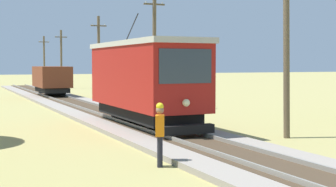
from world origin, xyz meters
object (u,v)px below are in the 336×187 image
at_px(utility_pole_mid, 154,48).
at_px(track_worker, 160,131).
at_px(utility_pole_near_tram, 286,48).
at_px(red_tram, 145,79).
at_px(gravel_pile, 109,88).
at_px(utility_pole_far, 99,55).
at_px(utility_pole_horizon, 44,60).
at_px(freight_car, 52,79).
at_px(utility_pole_distant, 61,58).

xyz_separation_m(utility_pole_mid, track_worker, (-6.51, -15.98, -2.85)).
xyz_separation_m(utility_pole_near_tram, track_worker, (-6.51, -2.86, -2.49)).
xyz_separation_m(red_tram, utility_pole_near_tram, (4.03, -4.54, 1.28)).
height_order(utility_pole_mid, gravel_pile, utility_pole_mid).
distance_m(utility_pole_far, gravel_pile, 3.36).
bearing_deg(red_tram, utility_pole_horizon, 85.15).
relative_size(utility_pole_near_tram, gravel_pile, 2.28).
xyz_separation_m(utility_pole_far, utility_pole_horizon, (0.00, 26.48, -0.17)).
relative_size(red_tram, utility_pole_mid, 1.14).
bearing_deg(freight_car, utility_pole_distant, 75.25).
distance_m(utility_pole_horizon, gravel_pile, 25.52).
xyz_separation_m(gravel_pile, track_worker, (-7.74, -29.53, 0.33)).
bearing_deg(utility_pole_far, red_tram, -100.86).
bearing_deg(utility_pole_mid, utility_pole_horizon, 90.00).
bearing_deg(freight_car, utility_pole_mid, -72.15).
height_order(utility_pole_near_tram, gravel_pile, utility_pole_near_tram).
relative_size(utility_pole_horizon, track_worker, 3.70).
bearing_deg(utility_pole_mid, track_worker, -112.18).
xyz_separation_m(utility_pole_near_tram, utility_pole_mid, (0.00, 13.12, 0.36)).
xyz_separation_m(freight_car, utility_pole_mid, (4.03, -12.53, 2.28)).
xyz_separation_m(freight_car, track_worker, (-2.48, -28.50, -0.57)).
height_order(utility_pole_distant, gravel_pile, utility_pole_distant).
relative_size(utility_pole_mid, utility_pole_far, 1.07).
relative_size(freight_car, gravel_pile, 1.76).
bearing_deg(utility_pole_near_tram, gravel_pile, 87.37).
bearing_deg(gravel_pile, red_tram, -103.36).
bearing_deg(utility_pole_far, utility_pole_near_tram, -90.00).
xyz_separation_m(freight_car, utility_pole_horizon, (4.03, 26.37, 1.84)).
xyz_separation_m(utility_pole_horizon, gravel_pile, (1.23, -25.35, -2.74)).
height_order(red_tram, utility_pole_near_tram, utility_pole_near_tram).
relative_size(freight_car, utility_pole_far, 0.75).
distance_m(utility_pole_mid, track_worker, 17.49).
xyz_separation_m(utility_pole_near_tram, utility_pole_distant, (0.00, 40.96, -0.01)).
bearing_deg(utility_pole_near_tram, utility_pole_distant, 90.00).
xyz_separation_m(utility_pole_mid, utility_pole_far, (0.00, 12.42, -0.26)).
distance_m(red_tram, track_worker, 7.89).
relative_size(utility_pole_mid, utility_pole_distant, 1.11).
bearing_deg(track_worker, freight_car, -70.04).
relative_size(utility_pole_mid, utility_pole_horizon, 1.13).
xyz_separation_m(freight_car, utility_pole_distant, (4.03, 15.31, 1.90)).
distance_m(red_tram, utility_pole_near_tram, 6.20).
distance_m(freight_car, utility_pole_near_tram, 26.03).
distance_m(red_tram, utility_pole_far, 21.42).
bearing_deg(freight_car, utility_pole_near_tram, -81.06).
bearing_deg(utility_pole_distant, utility_pole_near_tram, -90.00).
xyz_separation_m(utility_pole_mid, utility_pole_distant, (0.00, 27.84, -0.37)).
xyz_separation_m(utility_pole_near_tram, utility_pole_far, (0.00, 25.53, 0.10)).
bearing_deg(utility_pole_mid, red_tram, -115.16).
height_order(freight_car, utility_pole_horizon, utility_pole_horizon).
distance_m(utility_pole_mid, utility_pole_distant, 27.84).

